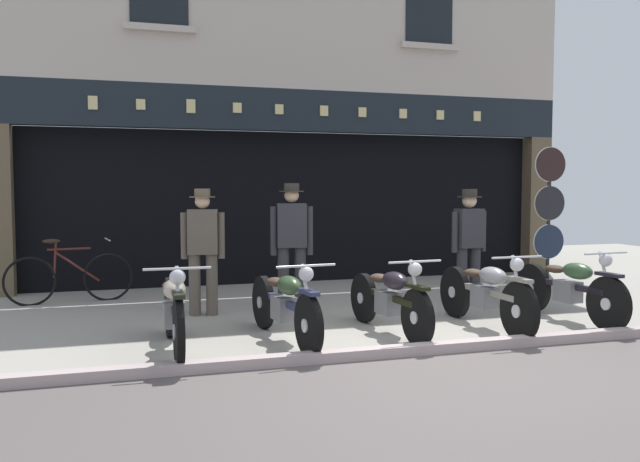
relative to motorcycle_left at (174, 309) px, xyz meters
The scene contains 13 objects.
ground 3.16m from the motorcycle_left, 37.71° to the right, with size 21.91×22.00×0.18m.
shop_facade 6.68m from the motorcycle_left, 67.79° to the left, with size 10.21×4.42×6.56m.
motorcycle_left is the anchor object (origin of this frame).
motorcycle_center_left 1.17m from the motorcycle_left, ahead, with size 0.62×2.04×0.90m.
motorcycle_center 2.40m from the motorcycle_left, ahead, with size 0.62×1.91×0.90m.
motorcycle_center_right 3.59m from the motorcycle_left, ahead, with size 0.62×2.02×0.92m.
motorcycle_right 4.81m from the motorcycle_left, ahead, with size 0.62×1.96×0.91m.
salesman_left 1.92m from the motorcycle_left, 73.80° to the left, with size 0.55×0.33×1.64m.
shopkeeper_center 2.37m from the motorcycle_left, 44.18° to the left, with size 0.55×0.32×1.71m.
salesman_right 4.51m from the motorcycle_left, 19.85° to the left, with size 0.56×0.34×1.63m.
tyre_sign_pole 7.08m from the motorcycle_left, 23.19° to the left, with size 0.60×0.06×2.33m.
advert_board_near 4.76m from the motorcycle_left, 78.58° to the left, with size 0.71×0.03×1.00m.
leaning_bicycle 3.51m from the motorcycle_left, 110.05° to the left, with size 1.75×0.50×0.94m.
Camera 1 is at (-3.01, -5.83, 1.67)m, focal length 37.16 mm.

